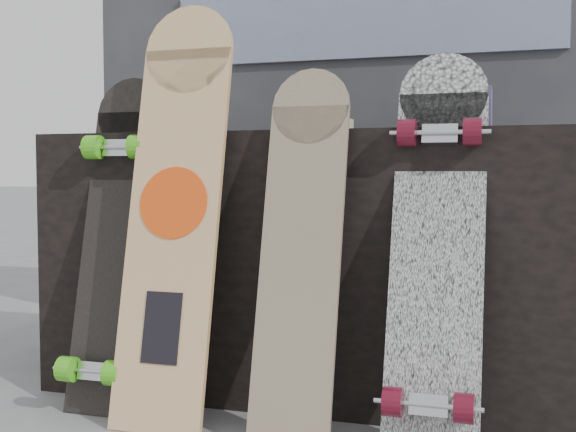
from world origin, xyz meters
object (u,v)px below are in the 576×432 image
(longboard_celtic, at_px, (302,238))
(longboard_cascadia, at_px, (437,238))
(skateboard_dark, at_px, (115,235))
(vendor_table, at_px, (313,262))
(longboard_geisha, at_px, (175,197))

(longboard_celtic, xyz_separation_m, longboard_cascadia, (0.34, 0.05, 0.01))
(skateboard_dark, bearing_deg, vendor_table, 34.40)
(longboard_cascadia, bearing_deg, vendor_table, 139.62)
(vendor_table, xyz_separation_m, longboard_celtic, (0.08, -0.41, 0.11))
(longboard_geisha, relative_size, longboard_cascadia, 1.16)
(longboard_celtic, xyz_separation_m, skateboard_dark, (-0.58, 0.06, -0.01))
(vendor_table, bearing_deg, longboard_geisha, -125.96)
(longboard_geisha, xyz_separation_m, skateboard_dark, (-0.22, 0.05, -0.11))
(longboard_geisha, relative_size, skateboard_dark, 1.20)
(longboard_cascadia, bearing_deg, skateboard_dark, 179.14)
(vendor_table, bearing_deg, longboard_celtic, -78.77)
(vendor_table, bearing_deg, skateboard_dark, -145.60)
(longboard_cascadia, relative_size, skateboard_dark, 1.04)
(skateboard_dark, bearing_deg, longboard_cascadia, -0.86)
(vendor_table, distance_m, longboard_cascadia, 0.56)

